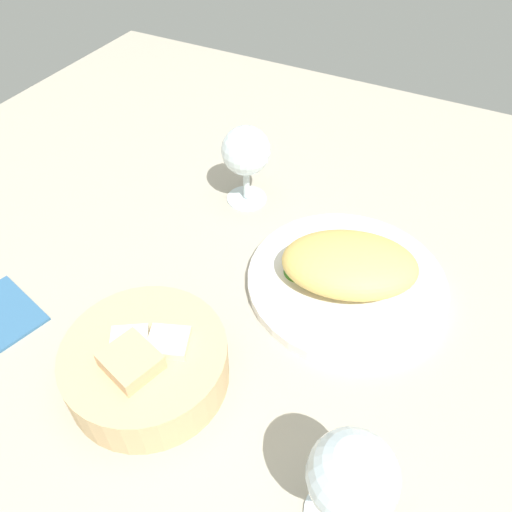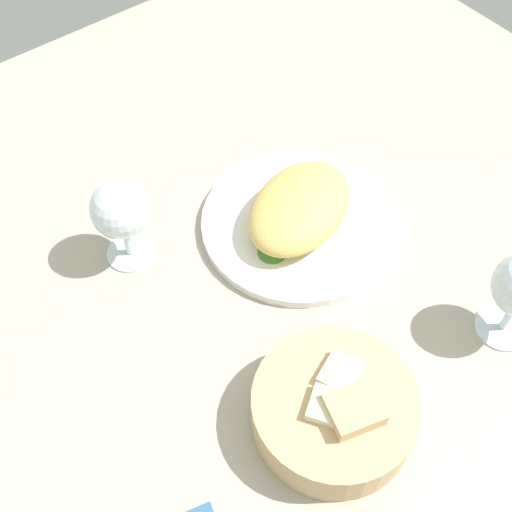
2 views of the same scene
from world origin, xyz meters
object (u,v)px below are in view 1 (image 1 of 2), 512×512
Objects in this scene: plate at (346,282)px; bread_basket at (146,363)px; wine_glass_near at (246,154)px; wine_glass_far at (352,479)px; folded_napkin at (3,311)px.

bread_basket is (15.20, 24.28, 2.41)cm from plate.
wine_glass_near is 49.25cm from wine_glass_far.
plate is 45.43cm from folded_napkin.
bread_basket is 1.42× the size of wine_glass_near.
plate reaches higher than folded_napkin.
wine_glass_near is 0.97× the size of wine_glass_far.
bread_basket is 1.37× the size of wine_glass_far.
plate is at bearing 48.23° from folded_napkin.
bread_basket reaches higher than folded_napkin.
wine_glass_far reaches higher than folded_napkin.
bread_basket is at bearing 16.80° from folded_napkin.
wine_glass_near is at bearing 79.17° from folded_napkin.
wine_glass_far is (-30.66, 38.54, 0.27)cm from wine_glass_near.
wine_glass_far is at bearing 10.95° from folded_napkin.
wine_glass_far is (-9.72, 28.20, 8.28)cm from plate.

